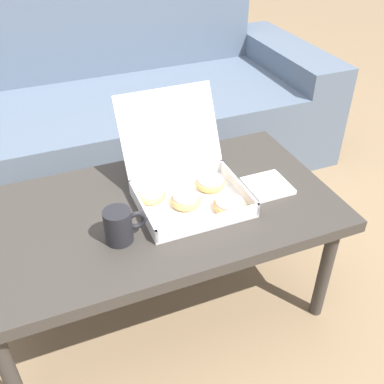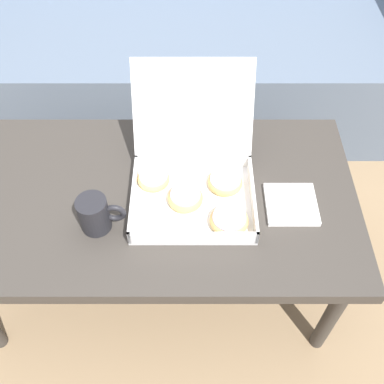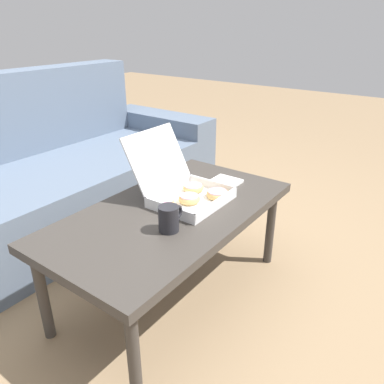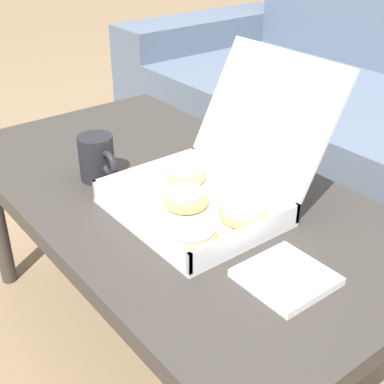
% 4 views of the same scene
% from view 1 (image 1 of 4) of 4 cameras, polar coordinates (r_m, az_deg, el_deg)
% --- Properties ---
extents(ground_plane, '(12.00, 12.00, 0.00)m').
position_cam_1_polar(ground_plane, '(1.86, -5.88, -9.58)').
color(ground_plane, '#937756').
extents(couch, '(2.42, 0.88, 0.93)m').
position_cam_1_polar(couch, '(2.38, -12.59, 9.64)').
color(couch, slate).
rests_on(couch, ground_plane).
extents(coffee_table, '(1.14, 0.62, 0.46)m').
position_cam_1_polar(coffee_table, '(1.45, -4.55, -3.31)').
color(coffee_table, '#3D3833').
rests_on(coffee_table, ground_plane).
extents(pastry_box, '(0.33, 0.40, 0.29)m').
position_cam_1_polar(pastry_box, '(1.43, -0.32, 1.13)').
color(pastry_box, white).
rests_on(pastry_box, coffee_table).
extents(coffee_mug, '(0.12, 0.08, 0.10)m').
position_cam_1_polar(coffee_mug, '(1.28, -9.19, -4.24)').
color(coffee_mug, '#232328').
rests_on(coffee_mug, coffee_table).
extents(napkin_stack, '(0.14, 0.14, 0.01)m').
position_cam_1_polar(napkin_stack, '(1.52, 9.56, 0.78)').
color(napkin_stack, white).
rests_on(napkin_stack, coffee_table).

